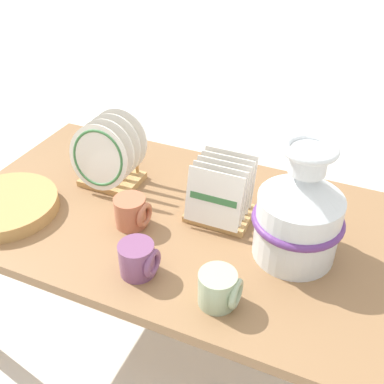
# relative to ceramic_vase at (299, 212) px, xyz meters

# --- Properties ---
(ground_plane) EXTENTS (14.00, 14.00, 0.00)m
(ground_plane) POSITION_rel_ceramic_vase_xyz_m (-0.33, 0.02, -0.78)
(ground_plane) COLOR silver
(display_table) EXTENTS (1.54, 0.81, 0.63)m
(display_table) POSITION_rel_ceramic_vase_xyz_m (-0.33, 0.02, -0.21)
(display_table) COLOR olive
(display_table) RESTS_ON ground_plane
(ceramic_vase) EXTENTS (0.26, 0.26, 0.36)m
(ceramic_vase) POSITION_rel_ceramic_vase_xyz_m (0.00, 0.00, 0.00)
(ceramic_vase) COLOR silver
(ceramic_vase) RESTS_ON display_table
(dish_rack_round_plates) EXTENTS (0.22, 0.19, 0.24)m
(dish_rack_round_plates) POSITION_rel_ceramic_vase_xyz_m (-0.67, 0.10, -0.05)
(dish_rack_round_plates) COLOR tan
(dish_rack_round_plates) RESTS_ON display_table
(dish_rack_square_plates) EXTENTS (0.20, 0.18, 0.20)m
(dish_rack_square_plates) POSITION_rel_ceramic_vase_xyz_m (-0.25, 0.08, -0.08)
(dish_rack_square_plates) COLOR tan
(dish_rack_square_plates) RESTS_ON display_table
(wicker_charger_stack) EXTENTS (0.33, 0.33, 0.04)m
(wicker_charger_stack) POSITION_rel_ceramic_vase_xyz_m (-0.90, -0.17, -0.13)
(wicker_charger_stack) COLOR tan
(wicker_charger_stack) RESTS_ON display_table
(mug_terracotta_glaze) EXTENTS (0.11, 0.10, 0.10)m
(mug_terracotta_glaze) POSITION_rel_ceramic_vase_xyz_m (-0.49, -0.07, -0.10)
(mug_terracotta_glaze) COLOR #B76647
(mug_terracotta_glaze) RESTS_ON display_table
(mug_sage_glaze) EXTENTS (0.11, 0.10, 0.10)m
(mug_sage_glaze) POSITION_rel_ceramic_vase_xyz_m (-0.13, -0.26, -0.10)
(mug_sage_glaze) COLOR #9EB28E
(mug_sage_glaze) RESTS_ON display_table
(mug_plum_glaze) EXTENTS (0.11, 0.10, 0.10)m
(mug_plum_glaze) POSITION_rel_ceramic_vase_xyz_m (-0.37, -0.24, -0.10)
(mug_plum_glaze) COLOR #7A4770
(mug_plum_glaze) RESTS_ON display_table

